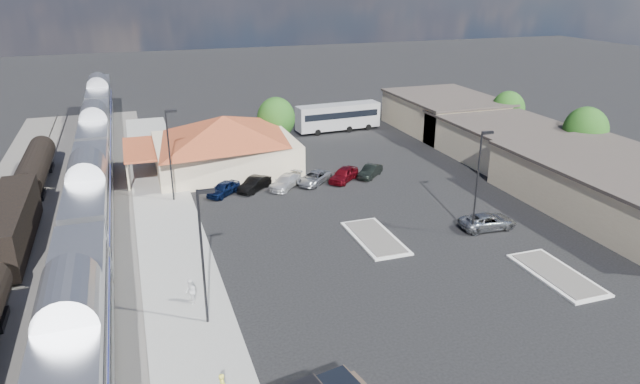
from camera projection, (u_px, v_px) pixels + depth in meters
name	position (u px, v px, depth m)	size (l,w,h in m)	color
ground	(338.00, 256.00, 44.35)	(280.00, 280.00, 0.00)	black
railbed	(55.00, 251.00, 45.06)	(16.00, 100.00, 0.12)	#4C4944
platform	(173.00, 245.00, 46.00)	(5.50, 92.00, 0.18)	gray
passenger_train	(91.00, 202.00, 47.25)	(3.00, 104.00, 5.55)	silver
freight_cars	(11.00, 227.00, 44.87)	(2.80, 46.00, 4.00)	black
station_depot	(224.00, 143.00, 63.10)	(18.35, 12.24, 6.20)	#C3B28F
buildings_east	(525.00, 147.00, 64.65)	(14.40, 51.40, 4.80)	#C6B28C
traffic_island_south	(375.00, 238.00, 47.29)	(3.30, 7.50, 0.21)	silver
traffic_island_north	(557.00, 274.00, 41.46)	(3.30, 7.50, 0.21)	silver
lamp_plat_s	(203.00, 247.00, 33.85)	(1.08, 0.25, 9.00)	black
lamp_plat_n	(170.00, 148.00, 53.32)	(1.08, 0.25, 9.00)	black
lamp_lot	(479.00, 175.00, 46.11)	(1.08, 0.25, 9.00)	black
tree_east_b	(585.00, 131.00, 63.75)	(4.94, 4.94, 6.96)	#382314
tree_east_c	(508.00, 109.00, 76.30)	(4.41, 4.41, 6.21)	#382314
tree_depot	(276.00, 118.00, 70.38)	(4.71, 4.71, 6.63)	#382314
suv	(488.00, 221.00, 48.99)	(2.28, 4.95, 1.37)	gray
coach_bus	(338.00, 116.00, 79.50)	(12.03, 3.32, 3.82)	silver
person_b	(190.00, 292.00, 37.34)	(0.85, 0.66, 1.75)	white
parked_car_a	(224.00, 189.00, 56.57)	(1.61, 4.01, 1.37)	#0C1A40
parked_car_b	(254.00, 184.00, 57.80)	(1.47, 4.22, 1.39)	black
parked_car_c	(286.00, 182.00, 58.51)	(1.88, 4.61, 1.34)	silver
parked_car_d	(314.00, 178.00, 59.75)	(2.14, 4.63, 1.29)	gray
parked_car_e	(344.00, 174.00, 60.41)	(1.77, 4.40, 1.50)	maroon
parked_car_f	(370.00, 171.00, 61.68)	(1.38, 3.96, 1.31)	black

